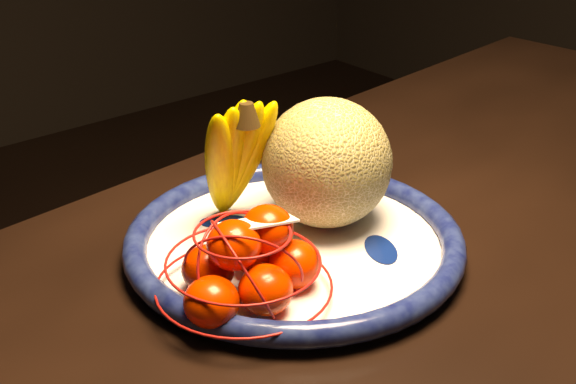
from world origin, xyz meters
TOP-DOWN VIEW (x-y plane):
  - dining_table at (0.11, -0.05)m, footprint 1.51×1.00m
  - fruit_bowl at (-0.10, 0.08)m, footprint 0.36×0.36m
  - cantaloupe at (-0.05, 0.10)m, footprint 0.14×0.14m
  - banana_bunch at (-0.12, 0.16)m, footprint 0.11×0.10m
  - mandarin_bag at (-0.20, 0.04)m, footprint 0.19×0.19m
  - price_tag at (-0.19, 0.04)m, footprint 0.08×0.04m

SIDE VIEW (x-z plane):
  - dining_table at x=0.11m, z-range 0.28..0.99m
  - fruit_bowl at x=-0.10m, z-range 0.71..0.74m
  - mandarin_bag at x=-0.20m, z-range 0.71..0.81m
  - cantaloupe at x=-0.05m, z-range 0.73..0.87m
  - price_tag at x=-0.19m, z-range 0.79..0.81m
  - banana_bunch at x=-0.12m, z-range 0.73..0.89m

